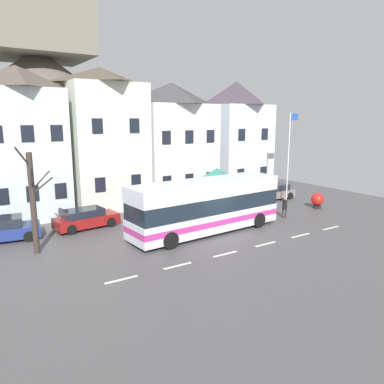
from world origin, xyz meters
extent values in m
cube|color=#514E50|center=(0.00, 0.00, -0.03)|extent=(40.00, 60.00, 0.06)
cube|color=silver|center=(-7.50, -2.57, 0.00)|extent=(1.60, 0.20, 0.01)
cube|color=silver|center=(-4.50, -2.57, 0.00)|extent=(1.60, 0.20, 0.01)
cube|color=silver|center=(-1.50, -2.57, 0.00)|extent=(1.60, 0.20, 0.01)
cube|color=silver|center=(1.50, -2.57, 0.00)|extent=(1.60, 0.20, 0.01)
cube|color=silver|center=(4.50, -2.57, 0.00)|extent=(1.60, 0.20, 0.01)
cube|color=silver|center=(7.50, -2.57, 0.00)|extent=(1.60, 0.20, 0.01)
cube|color=silver|center=(-9.13, 11.76, 4.65)|extent=(5.59, 5.51, 9.31)
pyramid|color=brown|center=(-9.13, 11.76, 10.12)|extent=(5.59, 5.51, 1.62)
cube|color=black|center=(-10.99, 8.97, 2.23)|extent=(0.80, 0.06, 1.10)
cube|color=black|center=(-9.13, 8.97, 2.23)|extent=(0.80, 0.06, 1.10)
cube|color=black|center=(-7.26, 8.97, 2.23)|extent=(0.80, 0.06, 1.10)
cube|color=black|center=(-9.13, 8.97, 6.27)|extent=(0.80, 0.06, 1.10)
cube|color=black|center=(-7.26, 8.97, 6.27)|extent=(0.80, 0.06, 1.10)
cube|color=silver|center=(-2.92, 12.18, 4.98)|extent=(5.83, 6.36, 9.96)
pyramid|color=brown|center=(-2.92, 12.18, 10.61)|extent=(5.83, 6.36, 1.30)
cube|color=black|center=(-4.38, 8.97, 2.38)|extent=(0.80, 0.06, 1.10)
cube|color=black|center=(-1.46, 8.97, 2.38)|extent=(0.80, 0.06, 1.10)
cube|color=black|center=(-4.38, 8.97, 6.72)|extent=(0.80, 0.06, 1.10)
cube|color=black|center=(-1.46, 8.97, 6.72)|extent=(0.80, 0.06, 1.10)
cube|color=white|center=(3.52, 11.97, 4.25)|extent=(6.60, 5.94, 8.50)
pyramid|color=#413F42|center=(3.52, 11.97, 9.45)|extent=(6.60, 5.94, 1.90)
cube|color=black|center=(1.32, 8.97, 2.03)|extent=(0.80, 0.06, 1.10)
cube|color=black|center=(3.52, 8.97, 2.03)|extent=(0.80, 0.06, 1.10)
cube|color=black|center=(5.73, 8.97, 2.03)|extent=(0.80, 0.06, 1.10)
cube|color=black|center=(1.32, 8.97, 5.73)|extent=(0.80, 0.06, 1.10)
cube|color=black|center=(3.52, 8.97, 5.73)|extent=(0.80, 0.06, 1.10)
cube|color=black|center=(5.73, 8.97, 5.73)|extent=(0.80, 0.06, 1.10)
cube|color=silver|center=(10.74, 11.62, 4.28)|extent=(5.79, 5.24, 8.57)
pyramid|color=#423744|center=(10.74, 11.62, 9.70)|extent=(5.79, 5.24, 2.27)
cube|color=black|center=(9.29, 8.97, 2.05)|extent=(0.80, 0.06, 1.10)
cube|color=black|center=(12.19, 8.97, 2.05)|extent=(0.80, 0.06, 1.10)
cube|color=black|center=(9.29, 8.97, 5.77)|extent=(0.80, 0.06, 1.10)
cube|color=black|center=(12.19, 8.97, 5.77)|extent=(0.80, 0.06, 1.10)
cone|color=#645A53|center=(-2.92, 35.82, 8.15)|extent=(43.98, 43.98, 16.30)
cube|color=slate|center=(-2.92, 35.82, 18.39)|extent=(12.44, 12.44, 6.79)
cube|color=silver|center=(-0.11, 1.20, 0.85)|extent=(10.62, 3.18, 1.20)
cube|color=#BF338C|center=(-0.11, 1.20, 0.91)|extent=(10.64, 3.21, 0.36)
cube|color=#19232D|center=(-0.11, 1.20, 1.96)|extent=(10.52, 3.14, 1.01)
cube|color=silver|center=(-0.11, 1.20, 2.94)|extent=(10.62, 3.18, 0.95)
cube|color=#19232D|center=(5.14, 1.53, 1.96)|extent=(0.19, 2.13, 0.97)
cylinder|color=black|center=(3.37, 2.64, 0.50)|extent=(1.02, 0.34, 1.00)
cylinder|color=black|center=(3.52, 0.20, 0.50)|extent=(1.02, 0.34, 1.00)
cylinder|color=black|center=(-3.75, 2.20, 0.50)|extent=(1.02, 0.34, 1.00)
cylinder|color=black|center=(-3.60, -0.24, 0.50)|extent=(1.02, 0.34, 1.00)
cylinder|color=#473D33|center=(1.50, 6.16, 1.20)|extent=(0.14, 0.14, 2.40)
cylinder|color=#473D33|center=(4.80, 6.16, 1.20)|extent=(0.14, 0.14, 2.40)
cylinder|color=#473D33|center=(1.50, 2.86, 1.20)|extent=(0.14, 0.14, 2.40)
cylinder|color=#473D33|center=(4.80, 2.86, 1.20)|extent=(0.14, 0.14, 2.40)
pyramid|color=#2E816D|center=(3.15, 4.51, 3.00)|extent=(3.60, 3.60, 1.20)
cube|color=#2C543C|center=(5.51, 6.51, 0.48)|extent=(4.20, 2.10, 0.59)
cube|color=#1E232D|center=(5.71, 6.52, 1.04)|extent=(2.56, 1.77, 0.54)
cylinder|color=black|center=(4.22, 5.54, 0.32)|extent=(0.65, 0.24, 0.64)
cylinder|color=black|center=(4.11, 7.29, 0.32)|extent=(0.65, 0.24, 0.64)
cylinder|color=black|center=(6.92, 5.72, 0.32)|extent=(0.65, 0.24, 0.64)
cylinder|color=black|center=(6.80, 7.47, 0.32)|extent=(0.65, 0.24, 0.64)
cube|color=navy|center=(-11.23, 6.50, 0.52)|extent=(4.14, 2.38, 0.69)
cube|color=#1E232D|center=(-11.42, 6.53, 1.15)|extent=(2.56, 1.93, 0.56)
cylinder|color=black|center=(-9.82, 7.19, 0.32)|extent=(0.66, 0.29, 0.64)
cylinder|color=black|center=(-10.08, 5.45, 0.32)|extent=(0.66, 0.29, 0.64)
cube|color=slate|center=(10.86, 6.24, 0.50)|extent=(3.95, 2.08, 0.64)
cube|color=#1E232D|center=(11.06, 6.23, 1.08)|extent=(2.40, 1.76, 0.52)
cylinder|color=black|center=(9.54, 5.45, 0.32)|extent=(0.65, 0.24, 0.64)
cylinder|color=black|center=(9.66, 7.20, 0.32)|extent=(0.65, 0.24, 0.64)
cylinder|color=black|center=(12.07, 5.29, 0.32)|extent=(0.65, 0.24, 0.64)
cylinder|color=black|center=(12.18, 7.04, 0.32)|extent=(0.65, 0.24, 0.64)
cube|color=maroon|center=(-6.30, 6.42, 0.51)|extent=(4.34, 2.17, 0.66)
cube|color=#1E232D|center=(-6.50, 6.40, 1.08)|extent=(2.66, 1.78, 0.49)
cylinder|color=black|center=(-5.02, 7.39, 0.32)|extent=(0.66, 0.27, 0.64)
cylinder|color=black|center=(-4.83, 5.77, 0.32)|extent=(0.66, 0.27, 0.64)
cylinder|color=black|center=(-7.76, 7.08, 0.32)|extent=(0.66, 0.27, 0.64)
cylinder|color=black|center=(-7.57, 5.46, 0.32)|extent=(0.66, 0.27, 0.64)
cylinder|color=#38332D|center=(6.91, 0.94, 0.35)|extent=(0.13, 0.13, 0.70)
cylinder|color=#38332D|center=(6.77, 1.09, 0.35)|extent=(0.13, 0.13, 0.70)
cylinder|color=black|center=(6.84, 1.02, 0.99)|extent=(0.34, 0.34, 0.68)
sphere|color=#9E7A60|center=(6.84, 1.02, 1.44)|extent=(0.22, 0.22, 0.22)
cylinder|color=#2D2D38|center=(6.25, 2.43, 0.42)|extent=(0.13, 0.13, 0.84)
cylinder|color=#2D2D38|center=(6.17, 2.60, 0.42)|extent=(0.13, 0.13, 0.84)
cylinder|color=#232B38|center=(6.21, 2.52, 1.13)|extent=(0.29, 0.29, 0.68)
sphere|color=#D1AD89|center=(6.21, 2.52, 1.57)|extent=(0.21, 0.21, 0.21)
cube|color=#473828|center=(3.22, 6.28, 0.45)|extent=(1.44, 0.45, 0.08)
cube|color=#473828|center=(3.22, 6.51, 0.67)|extent=(1.44, 0.06, 0.40)
cube|color=#2D2D33|center=(2.58, 6.28, 0.23)|extent=(0.08, 0.36, 0.45)
cube|color=#2D2D33|center=(3.86, 6.28, 0.23)|extent=(0.08, 0.36, 0.45)
cylinder|color=silver|center=(10.48, 4.25, 3.86)|extent=(0.10, 0.10, 7.73)
cube|color=#264CA5|center=(10.93, 4.25, 7.38)|extent=(0.90, 0.03, 0.56)
cylinder|color=black|center=(11.32, 1.65, 0.12)|extent=(0.62, 0.62, 0.25)
sphere|color=red|center=(11.32, 1.65, 0.77)|extent=(1.04, 1.04, 1.04)
cylinder|color=#382D28|center=(-10.07, 3.18, 2.76)|extent=(0.31, 0.31, 5.52)
cylinder|color=#382D28|center=(-10.11, 2.72, 4.16)|extent=(0.18, 1.00, 1.34)
cylinder|color=#382D28|center=(-9.54, 3.41, 3.95)|extent=(1.12, 0.55, 0.99)
cylinder|color=#382D28|center=(-9.52, 3.13, 3.71)|extent=(1.15, 0.21, 0.90)
cylinder|color=#382D28|center=(-10.43, 2.79, 5.33)|extent=(0.85, 0.89, 1.12)
camera|label=1|loc=(-13.32, -17.58, 7.24)|focal=34.53mm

